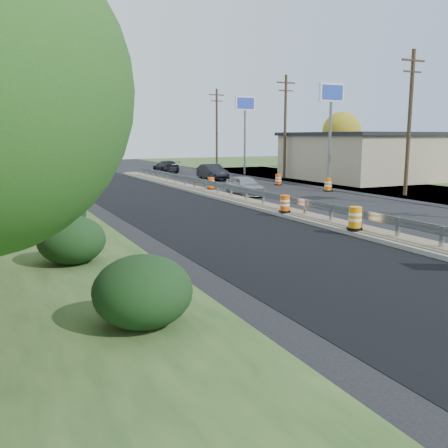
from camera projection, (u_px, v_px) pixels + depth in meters
name	position (u px, v px, depth m)	size (l,w,h in m)	color
ground	(361.00, 233.00, 20.47)	(140.00, 140.00, 0.00)	black
milled_overlay	(176.00, 208.00, 27.48)	(7.20, 120.00, 0.01)	black
median	(263.00, 206.00, 27.56)	(1.60, 55.00, 0.23)	gray
guardrail	(255.00, 193.00, 28.34)	(0.10, 46.15, 0.72)	silver
retail_building_near	(393.00, 155.00, 46.80)	(18.50, 12.50, 4.27)	tan
pylon_sign_mid	(331.00, 102.00, 38.03)	(2.20, 0.30, 7.90)	slate
pylon_sign_north	(245.00, 111.00, 50.46)	(2.20, 0.30, 7.90)	slate
utility_pole_smid	(410.00, 120.00, 32.50)	(1.90, 0.26, 9.40)	#473523
utility_pole_nmid	(285.00, 125.00, 45.82)	(1.90, 0.26, 9.40)	#473523
utility_pole_north	(217.00, 127.00, 59.14)	(1.90, 0.26, 9.40)	#473523
hedge_south	(143.00, 291.00, 10.33)	(2.09, 2.09, 1.52)	black
hedge_mid	(71.00, 240.00, 15.44)	(2.09, 2.09, 1.52)	black
hedge_north	(61.00, 212.00, 20.99)	(2.09, 2.09, 1.52)	black
tree_far_yellow	(341.00, 131.00, 60.95)	(4.62, 4.62, 6.86)	#473523
barrel_median_near	(355.00, 219.00, 19.92)	(0.63, 0.63, 0.92)	black
barrel_median_mid	(285.00, 204.00, 24.52)	(0.57, 0.57, 0.84)	black
barrel_median_far	(211.00, 184.00, 35.07)	(0.57, 0.57, 0.84)	black
barrel_shoulder_near	(328.00, 185.00, 35.88)	(0.65, 0.65, 0.96)	black
barrel_shoulder_mid	(278.00, 180.00, 40.43)	(0.60, 0.60, 0.88)	black
barrel_shoulder_far	(213.00, 172.00, 50.28)	(0.57, 0.57, 0.83)	black
car_silver	(245.00, 186.00, 33.15)	(1.56, 3.89, 1.32)	#A5A5AA
car_dark_mid	(212.00, 172.00, 45.46)	(1.49, 4.28, 1.41)	black
car_dark_far	(166.00, 166.00, 54.58)	(1.82, 4.49, 1.30)	black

